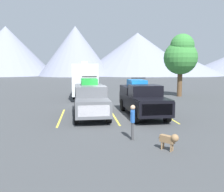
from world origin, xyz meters
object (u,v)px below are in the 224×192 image
at_px(camper_trailer_a, 85,79).
at_px(dog, 170,139).
at_px(pickup_truck_b, 142,98).
at_px(pickup_truck_a, 90,98).
at_px(person_a, 133,120).

xyz_separation_m(camper_trailer_a, dog, (3.10, -16.42, -1.52)).
bearing_deg(pickup_truck_b, pickup_truck_a, 176.42).
xyz_separation_m(camper_trailer_a, person_a, (1.95, -14.79, -1.09)).
bearing_deg(pickup_truck_a, pickup_truck_b, -3.58).
bearing_deg(person_a, dog, -54.87).
distance_m(pickup_truck_b, person_a, 5.62).
distance_m(person_a, dog, 2.04).
height_order(pickup_truck_b, person_a, pickup_truck_b).
relative_size(pickup_truck_a, camper_trailer_a, 0.70).
xyz_separation_m(pickup_truck_a, camper_trailer_a, (-0.25, 9.24, 0.83)).
distance_m(pickup_truck_b, camper_trailer_a, 10.17).
relative_size(pickup_truck_b, camper_trailer_a, 0.71).
height_order(pickup_truck_a, dog, pickup_truck_a).
xyz_separation_m(pickup_truck_b, camper_trailer_a, (-3.67, 9.45, 0.85)).
relative_size(pickup_truck_a, pickup_truck_b, 0.99).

